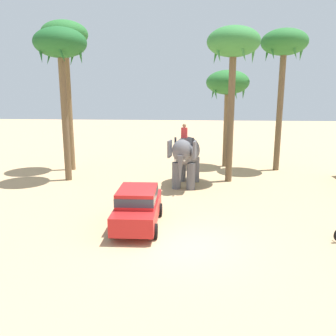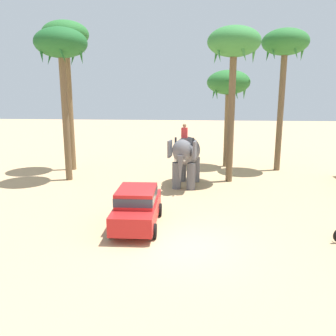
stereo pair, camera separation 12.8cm
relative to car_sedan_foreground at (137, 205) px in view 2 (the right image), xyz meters
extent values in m
plane|color=tan|center=(1.97, -1.69, -0.93)|extent=(120.00, 120.00, 0.00)
cube|color=red|center=(0.00, 0.04, -0.25)|extent=(1.81, 4.15, 0.76)
cube|color=red|center=(0.00, -0.06, 0.45)|extent=(1.62, 2.14, 0.64)
cube|color=#2D3842|center=(0.00, -0.06, 0.45)|extent=(1.64, 2.16, 0.35)
cylinder|color=black|center=(-0.89, 1.28, -0.63)|extent=(0.20, 0.60, 0.60)
cylinder|color=black|center=(0.81, 1.33, -0.63)|extent=(0.20, 0.60, 0.60)
cylinder|color=black|center=(-0.82, -1.26, -0.63)|extent=(0.20, 0.60, 0.60)
cylinder|color=black|center=(0.88, -1.21, -0.63)|extent=(0.20, 0.60, 0.60)
ellipsoid|color=slate|center=(1.85, 6.97, 1.22)|extent=(2.00, 3.29, 1.70)
cylinder|color=slate|center=(2.17, 5.99, -0.13)|extent=(0.52, 0.52, 1.60)
cylinder|color=slate|center=(1.29, 6.11, -0.13)|extent=(0.52, 0.52, 1.60)
cylinder|color=slate|center=(2.41, 7.84, -0.13)|extent=(0.52, 0.52, 1.60)
cylinder|color=slate|center=(1.54, 7.95, -0.13)|extent=(0.52, 0.52, 1.60)
ellipsoid|color=slate|center=(1.64, 5.36, 1.52)|extent=(1.22, 1.14, 1.20)
cube|color=slate|center=(2.36, 5.36, 1.57)|extent=(0.23, 0.81, 0.96)
cube|color=slate|center=(0.94, 5.56, 1.57)|extent=(0.23, 0.81, 0.96)
cone|color=slate|center=(1.58, 4.91, 0.52)|extent=(0.40, 0.40, 1.60)
cone|color=beige|center=(1.84, 4.93, 1.02)|extent=(0.19, 0.57, 0.21)
cone|color=beige|center=(1.33, 5.00, 1.02)|extent=(0.19, 0.57, 0.21)
cube|color=red|center=(1.74, 6.13, 2.42)|extent=(0.37, 0.28, 0.60)
sphere|color=#8E6647|center=(1.74, 6.13, 2.84)|extent=(0.22, 0.22, 0.22)
cylinder|color=#333338|center=(2.26, 6.06, 1.87)|extent=(0.12, 0.12, 0.55)
cylinder|color=#333338|center=(1.23, 6.20, 1.87)|extent=(0.12, 0.12, 0.55)
cylinder|color=brown|center=(4.57, 8.17, 3.28)|extent=(0.42, 0.42, 8.41)
ellipsoid|color=#337A38|center=(4.57, 8.17, 7.69)|extent=(3.20, 3.20, 1.80)
cone|color=#337A38|center=(5.77, 8.17, 7.19)|extent=(0.40, 0.92, 1.64)
cone|color=#337A38|center=(4.94, 9.31, 7.19)|extent=(0.91, 0.57, 1.67)
cone|color=#337A38|center=(3.60, 8.87, 7.19)|extent=(0.73, 0.83, 1.69)
cone|color=#337A38|center=(3.60, 7.46, 7.19)|extent=(0.73, 0.83, 1.69)
cone|color=#337A38|center=(4.94, 7.03, 7.19)|extent=(0.91, 0.57, 1.67)
cylinder|color=brown|center=(-5.90, 7.63, 3.27)|extent=(0.42, 0.42, 8.40)
ellipsoid|color=#1E5B28|center=(-5.90, 7.63, 7.67)|extent=(3.20, 3.20, 1.80)
cone|color=#1E5B28|center=(-4.70, 7.63, 7.17)|extent=(0.40, 0.92, 1.64)
cone|color=#1E5B28|center=(-5.53, 8.77, 7.17)|extent=(0.91, 0.57, 1.67)
cone|color=#1E5B28|center=(-6.87, 8.34, 7.17)|extent=(0.73, 0.83, 1.69)
cone|color=#1E5B28|center=(-6.87, 6.93, 7.17)|extent=(0.73, 0.83, 1.69)
cone|color=#1E5B28|center=(-5.53, 6.49, 7.17)|extent=(0.91, 0.57, 1.67)
cylinder|color=brown|center=(8.39, 11.83, 3.49)|extent=(0.43, 0.43, 8.84)
ellipsoid|color=#286B2D|center=(8.39, 11.83, 8.12)|extent=(3.20, 3.20, 1.80)
cone|color=#286B2D|center=(9.59, 11.83, 7.62)|extent=(0.40, 0.92, 1.64)
cone|color=#286B2D|center=(8.76, 12.97, 7.62)|extent=(0.91, 0.57, 1.67)
cone|color=#286B2D|center=(7.42, 12.53, 7.62)|extent=(0.73, 0.83, 1.69)
cone|color=#286B2D|center=(7.42, 11.12, 7.62)|extent=(0.73, 0.83, 1.69)
cone|color=#286B2D|center=(8.76, 10.69, 7.62)|extent=(0.91, 0.57, 1.67)
cylinder|color=brown|center=(4.71, 12.85, 2.16)|extent=(0.39, 0.39, 6.18)
ellipsoid|color=#286B2D|center=(4.71, 12.85, 5.45)|extent=(3.20, 3.20, 1.80)
cone|color=#286B2D|center=(5.91, 12.85, 4.95)|extent=(0.40, 0.92, 1.64)
cone|color=#286B2D|center=(5.08, 13.99, 4.95)|extent=(0.91, 0.57, 1.67)
cone|color=#286B2D|center=(3.73, 13.56, 4.95)|extent=(0.73, 0.83, 1.69)
cone|color=#286B2D|center=(3.73, 12.15, 4.95)|extent=(0.73, 0.83, 1.69)
cone|color=#286B2D|center=(5.08, 11.71, 4.95)|extent=(0.91, 0.57, 1.67)
cylinder|color=brown|center=(-6.75, 10.73, 3.77)|extent=(0.43, 0.43, 9.39)
ellipsoid|color=#286B2D|center=(-6.75, 10.73, 8.66)|extent=(3.20, 3.20, 1.80)
cone|color=#286B2D|center=(-5.55, 10.73, 8.16)|extent=(0.40, 0.92, 1.64)
cone|color=#286B2D|center=(-6.38, 11.87, 8.16)|extent=(0.91, 0.57, 1.67)
cone|color=#286B2D|center=(-7.72, 11.43, 8.16)|extent=(0.73, 0.83, 1.69)
cone|color=#286B2D|center=(-7.72, 10.02, 8.16)|extent=(0.73, 0.83, 1.69)
cone|color=#286B2D|center=(-6.38, 9.58, 8.16)|extent=(0.91, 0.57, 1.67)
camera|label=1|loc=(2.42, -13.86, 4.70)|focal=36.93mm
camera|label=2|loc=(2.55, -13.85, 4.70)|focal=36.93mm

